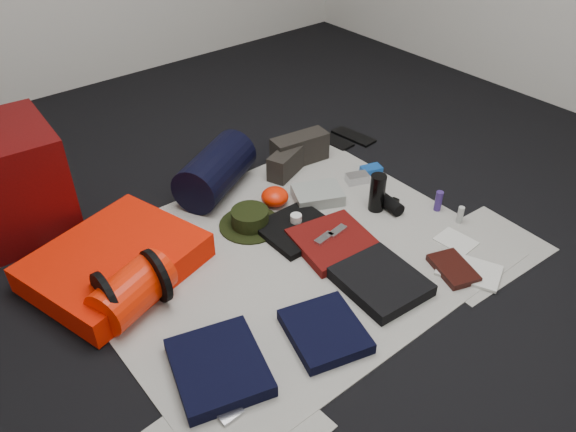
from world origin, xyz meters
TOP-DOWN VIEW (x-y plane):
  - floor at (0.00, 0.00)m, footprint 4.50×4.50m
  - newspaper_mat at (0.00, 0.00)m, footprint 1.60×1.30m
  - newspaper_sheet_front_right at (0.65, -0.50)m, footprint 0.60×0.43m
  - sleeping_pad at (-0.61, 0.35)m, footprint 0.74×0.67m
  - stuff_sack at (-0.65, 0.12)m, footprint 0.35×0.28m
  - sack_strap_left at (-0.75, 0.12)m, footprint 0.02×0.22m
  - sack_strap_right at (-0.55, 0.12)m, footprint 0.02×0.22m
  - navy_duffel at (0.04, 0.60)m, footprint 0.50×0.41m
  - boonie_brim at (-0.01, 0.27)m, footprint 0.38×0.38m
  - boonie_crown at (-0.01, 0.27)m, footprint 0.17×0.17m
  - hiking_boot_left at (0.41, 0.51)m, footprint 0.28×0.19m
  - hiking_boot_right at (0.53, 0.56)m, footprint 0.32×0.16m
  - flip_flop_left at (0.83, 0.62)m, footprint 0.12×0.28m
  - flip_flop_right at (0.95, 0.57)m, footprint 0.12×0.27m
  - trousers_navy_a at (-0.57, -0.33)m, footprint 0.38×0.41m
  - trousers_navy_b at (-0.18, -0.43)m, footprint 0.32×0.35m
  - trousers_charcoal at (0.16, -0.38)m, footprint 0.31×0.35m
  - black_tshirt at (0.13, 0.10)m, footprint 0.31×0.29m
  - red_shirt at (0.19, -0.08)m, footprint 0.37×0.37m
  - orange_stuff_sack at (0.19, 0.33)m, footprint 0.17×0.17m
  - first_aid_pouch at (0.37, 0.22)m, footprint 0.28×0.25m
  - water_bottle at (0.53, -0.01)m, footprint 0.08×0.08m
  - speaker at (0.58, -0.04)m, footprint 0.08×0.17m
  - compact_camera at (0.63, 0.22)m, footprint 0.13×0.10m
  - cyan_case at (0.75, 0.24)m, footprint 0.12×0.09m
  - toiletry_purple at (0.75, -0.19)m, footprint 0.04×0.04m
  - toiletry_clear at (0.75, -0.32)m, footprint 0.04×0.04m
  - paperback_book at (0.46, -0.51)m, footprint 0.19×0.24m
  - map_booklet at (0.50, -0.55)m, footprint 0.25×0.29m
  - map_printout at (0.62, -0.40)m, footprint 0.14×0.17m
  - sunglasses at (0.61, -0.03)m, footprint 0.09×0.05m
  - key_cluster at (-0.63, -0.47)m, footprint 0.08×0.08m
  - tape_roll at (0.15, 0.13)m, footprint 0.05×0.05m
  - energy_bar_a at (0.15, -0.06)m, footprint 0.10×0.05m
  - energy_bar_b at (0.23, -0.06)m, footprint 0.10×0.05m

SIDE VIEW (x-z plane):
  - floor at x=0.00m, z-range -0.02..0.00m
  - newspaper_sheet_front_right at x=0.65m, z-range 0.00..0.00m
  - newspaper_mat at x=0.00m, z-range 0.00..0.01m
  - flip_flop_right at x=0.95m, z-range 0.00..0.01m
  - flip_flop_left at x=0.83m, z-range 0.00..0.01m
  - map_printout at x=0.62m, z-range 0.01..0.01m
  - boonie_brim at x=-0.01m, z-range 0.01..0.01m
  - map_booklet at x=0.50m, z-range 0.01..0.02m
  - key_cluster at x=-0.63m, z-range 0.01..0.02m
  - sunglasses at x=0.61m, z-range 0.01..0.03m
  - paperback_book at x=0.46m, z-range 0.01..0.03m
  - black_tshirt at x=0.13m, z-range 0.01..0.04m
  - cyan_case at x=0.75m, z-range 0.01..0.04m
  - red_shirt at x=0.19m, z-range 0.01..0.05m
  - compact_camera at x=0.63m, z-range 0.01..0.05m
  - trousers_navy_b at x=-0.18m, z-range 0.01..0.05m
  - trousers_charcoal at x=0.16m, z-range 0.01..0.06m
  - trousers_navy_a at x=-0.57m, z-range 0.01..0.06m
  - first_aid_pouch at x=0.37m, z-range 0.01..0.06m
  - speaker at x=0.58m, z-range 0.01..0.07m
  - toiletry_clear at x=0.75m, z-range 0.01..0.09m
  - orange_stuff_sack at x=0.19m, z-range 0.01..0.09m
  - boonie_crown at x=-0.01m, z-range 0.01..0.09m
  - tape_roll at x=0.15m, z-range 0.04..0.07m
  - energy_bar_a at x=0.15m, z-range 0.05..0.06m
  - energy_bar_b at x=0.23m, z-range 0.05..0.06m
  - toiletry_purple at x=0.75m, z-range 0.01..0.11m
  - sleeping_pad at x=-0.61m, z-range 0.01..0.12m
  - hiking_boot_left at x=0.41m, z-range 0.01..0.14m
  - hiking_boot_right at x=0.53m, z-range 0.01..0.16m
  - stuff_sack at x=-0.65m, z-range 0.01..0.19m
  - water_bottle at x=0.53m, z-range 0.01..0.19m
  - sack_strap_left at x=-0.75m, z-range 0.01..0.22m
  - sack_strap_right at x=-0.55m, z-range 0.01..0.22m
  - navy_duffel at x=0.04m, z-range 0.01..0.24m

